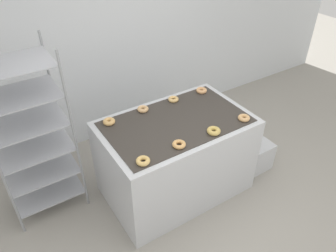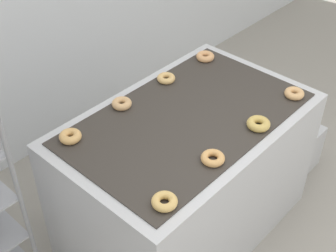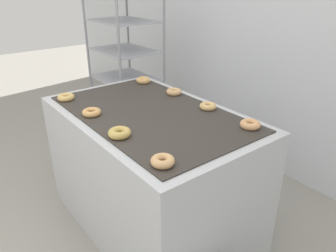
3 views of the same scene
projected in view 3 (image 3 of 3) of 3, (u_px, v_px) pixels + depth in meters
name	position (u px, v px, depth m)	size (l,w,h in m)	color
wall_back	(286.00, 20.00, 2.74)	(8.00, 0.05, 2.80)	silver
fryer_machine	(152.00, 171.00, 2.36)	(1.50, 0.94, 0.92)	silver
baking_rack_cart	(126.00, 65.00, 3.39)	(0.70, 0.53, 1.76)	gray
donut_near_left	(66.00, 97.00, 2.37)	(0.12, 0.12, 0.04)	#E5B967
donut_near_midleft	(92.00, 112.00, 2.11)	(0.12, 0.12, 0.04)	#E5A861
donut_near_midright	(120.00, 133.00, 1.83)	(0.13, 0.13, 0.05)	#D4B159
donut_near_right	(163.00, 161.00, 1.55)	(0.12, 0.12, 0.04)	#E2AC6E
donut_far_left	(143.00, 80.00, 2.74)	(0.12, 0.12, 0.04)	#E4AE65
donut_far_midleft	(174.00, 92.00, 2.48)	(0.12, 0.12, 0.04)	tan
donut_far_midright	(208.00, 106.00, 2.21)	(0.11, 0.11, 0.04)	#E8B96F
donut_far_right	(250.00, 124.00, 1.94)	(0.12, 0.12, 0.04)	#E8A96D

